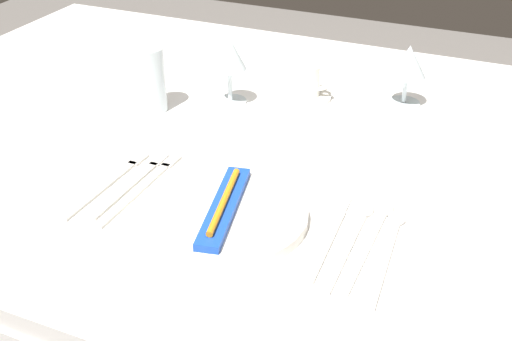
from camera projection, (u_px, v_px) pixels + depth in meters
The scene contains 17 objects.
dining_table at pixel (292, 181), 1.21m from camera, with size 1.80×1.11×0.74m.
dinner_plate at pixel (224, 215), 0.96m from camera, with size 0.25×0.25×0.02m, color white.
toothbrush_package at pixel (224, 206), 0.95m from camera, with size 0.08×0.21×0.02m.
fork_outer at pixel (144, 185), 1.04m from camera, with size 0.02×0.23×0.00m.
fork_inner at pixel (134, 181), 1.05m from camera, with size 0.02×0.21×0.00m.
fork_salad at pixel (111, 181), 1.05m from camera, with size 0.02×0.22×0.00m.
dinner_knife at pixel (328, 238), 0.92m from camera, with size 0.03×0.21×0.00m.
spoon_soup at pixel (354, 233), 0.93m from camera, with size 0.03×0.22×0.01m.
spoon_dessert at pixel (373, 233), 0.93m from camera, with size 0.03×0.23×0.01m.
spoon_tea at pixel (389, 244), 0.91m from camera, with size 0.03×0.23×0.01m.
saucer_left at pixel (301, 96), 1.33m from camera, with size 0.13×0.13×0.01m, color white.
coffee_cup_left at pixel (303, 79), 1.31m from camera, with size 0.10×0.08×0.06m.
saucer_right at pixel (131, 69), 1.46m from camera, with size 0.12×0.12×0.01m, color white.
coffee_cup_right at pixel (130, 54), 1.44m from camera, with size 0.10×0.08×0.06m.
wine_glass_centre at pixel (408, 65), 1.26m from camera, with size 0.07×0.07×0.13m.
wine_glass_right at pixel (229, 57), 1.26m from camera, with size 0.07×0.07×0.14m.
drink_tumbler at pixel (150, 83), 1.26m from camera, with size 0.06×0.06×0.13m.
Camera 1 is at (0.34, -0.97, 1.30)m, focal length 44.99 mm.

